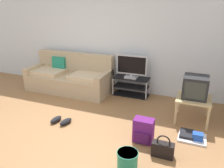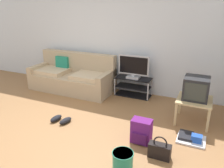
{
  "view_description": "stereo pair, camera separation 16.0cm",
  "coord_description": "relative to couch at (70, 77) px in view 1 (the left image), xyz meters",
  "views": [
    {
      "loc": [
        2.24,
        -2.55,
        2.05
      ],
      "look_at": [
        0.81,
        1.01,
        0.66
      ],
      "focal_mm": 35.84,
      "sensor_mm": 36.0,
      "label": 1
    },
    {
      "loc": [
        2.38,
        -2.49,
        2.05
      ],
      "look_at": [
        0.81,
        1.01,
        0.66
      ],
      "focal_mm": 35.84,
      "sensor_mm": 36.0,
      "label": 2
    }
  ],
  "objects": [
    {
      "name": "backpack",
      "position": [
        2.25,
        -1.5,
        -0.13
      ],
      "size": [
        0.31,
        0.27,
        0.38
      ],
      "rotation": [
        0.0,
        0.0,
        -0.41
      ],
      "color": "#661E70",
      "rests_on": "ground_plane"
    },
    {
      "name": "side_table",
      "position": [
        2.91,
        -0.52,
        0.07
      ],
      "size": [
        0.59,
        0.59,
        0.46
      ],
      "color": "tan",
      "rests_on": "ground_plane"
    },
    {
      "name": "ground_plane",
      "position": [
        0.67,
        -1.93,
        -0.33
      ],
      "size": [
        9.0,
        9.8,
        0.02
      ],
      "primitive_type": "cube",
      "color": "olive"
    },
    {
      "name": "floor_tray",
      "position": [
        2.96,
        -1.15,
        -0.28
      ],
      "size": [
        0.43,
        0.36,
        0.14
      ],
      "color": "silver",
      "rests_on": "ground_plane"
    },
    {
      "name": "couch",
      "position": [
        0.0,
        0.0,
        0.0
      ],
      "size": [
        2.05,
        0.86,
        0.89
      ],
      "color": "tan",
      "rests_on": "ground_plane"
    },
    {
      "name": "crt_tv",
      "position": [
        2.91,
        -0.51,
        0.33
      ],
      "size": [
        0.42,
        0.41,
        0.39
      ],
      "color": "#232326",
      "rests_on": "side_table"
    },
    {
      "name": "sneakers_pair",
      "position": [
        0.72,
        -1.5,
        -0.28
      ],
      "size": [
        0.37,
        0.29,
        0.09
      ],
      "color": "black",
      "rests_on": "ground_plane"
    },
    {
      "name": "tv_stand",
      "position": [
        1.51,
        0.23,
        -0.11
      ],
      "size": [
        0.82,
        0.37,
        0.43
      ],
      "color": "black",
      "rests_on": "ground_plane"
    },
    {
      "name": "flat_tv",
      "position": [
        1.51,
        0.21,
        0.37
      ],
      "size": [
        0.71,
        0.22,
        0.53
      ],
      "color": "#B2B2B7",
      "rests_on": "tv_stand"
    },
    {
      "name": "cleaning_bucket",
      "position": [
        2.21,
        -2.19,
        -0.19
      ],
      "size": [
        0.28,
        0.28,
        0.26
      ],
      "color": "#238466",
      "rests_on": "ground_plane"
    },
    {
      "name": "wall_back",
      "position": [
        0.67,
        0.52,
        1.03
      ],
      "size": [
        9.0,
        0.1,
        2.7
      ],
      "primitive_type": "cube",
      "color": "silver",
      "rests_on": "ground_plane"
    },
    {
      "name": "handbag",
      "position": [
        2.59,
        -1.76,
        -0.21
      ],
      "size": [
        0.31,
        0.13,
        0.34
      ],
      "rotation": [
        0.0,
        0.0,
        -0.03
      ],
      "color": "black",
      "rests_on": "ground_plane"
    }
  ]
}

